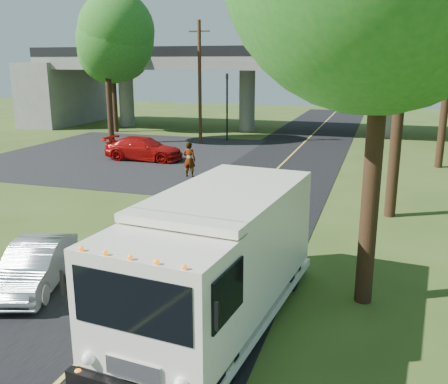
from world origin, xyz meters
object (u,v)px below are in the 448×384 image
at_px(traffic_signal, 227,100).
at_px(tree_left_lot, 107,35).
at_px(tree_left_far, 113,45).
at_px(step_van, 217,255).
at_px(silver_sedan, 35,265).
at_px(utility_pole, 200,82).
at_px(pedestrian, 189,160).
at_px(red_sedan, 144,149).

relative_size(traffic_signal, tree_left_lot, 0.50).
relative_size(traffic_signal, tree_left_far, 0.53).
xyz_separation_m(step_van, silver_sedan, (-5.39, 0.29, -1.07)).
distance_m(utility_pole, tree_left_lot, 7.43).
bearing_deg(tree_left_lot, pedestrian, -41.97).
height_order(utility_pole, tree_left_lot, tree_left_lot).
height_order(red_sedan, pedestrian, pedestrian).
xyz_separation_m(tree_left_far, silver_sedan, (13.59, -28.71, -6.82)).
xyz_separation_m(silver_sedan, pedestrian, (-0.94, 14.02, 0.33)).
xyz_separation_m(traffic_signal, tree_left_lot, (-7.79, -4.16, 4.70)).
bearing_deg(silver_sedan, pedestrian, 75.96).
bearing_deg(traffic_signal, pedestrian, -81.75).
relative_size(utility_pole, tree_left_far, 0.91).
xyz_separation_m(tree_left_far, pedestrian, (12.66, -14.69, -6.49)).
relative_size(traffic_signal, utility_pole, 0.58).
bearing_deg(red_sedan, tree_left_far, 35.61).
bearing_deg(red_sedan, tree_left_lot, 44.77).
distance_m(tree_left_far, pedestrian, 20.45).
bearing_deg(tree_left_far, silver_sedan, -64.66).
bearing_deg(step_van, red_sedan, 126.97).
distance_m(utility_pole, silver_sedan, 25.55).
distance_m(traffic_signal, red_sedan, 9.89).
xyz_separation_m(tree_left_lot, silver_sedan, (10.59, -22.71, -7.27)).
distance_m(red_sedan, silver_sedan, 18.50).
distance_m(tree_left_lot, step_van, 28.69).
bearing_deg(utility_pole, silver_sedan, -80.19).
relative_size(traffic_signal, red_sedan, 1.03).
bearing_deg(traffic_signal, utility_pole, -126.87).
xyz_separation_m(utility_pole, red_sedan, (-1.16, -7.20, -3.86)).
xyz_separation_m(utility_pole, silver_sedan, (4.30, -24.87, -3.96)).
relative_size(tree_left_lot, tree_left_far, 1.06).
distance_m(red_sedan, pedestrian, 5.82).
height_order(tree_left_far, silver_sedan, tree_left_far).
bearing_deg(silver_sedan, utility_pole, 81.95).
relative_size(tree_left_lot, red_sedan, 2.09).
distance_m(traffic_signal, tree_left_far, 11.75).
relative_size(step_van, pedestrian, 4.01).
xyz_separation_m(traffic_signal, red_sedan, (-2.66, -9.20, -2.47)).
distance_m(tree_left_lot, pedestrian, 14.73).
bearing_deg(pedestrian, tree_left_far, -49.42).
height_order(step_van, pedestrian, step_van).
xyz_separation_m(red_sedan, pedestrian, (4.52, -3.65, 0.23)).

